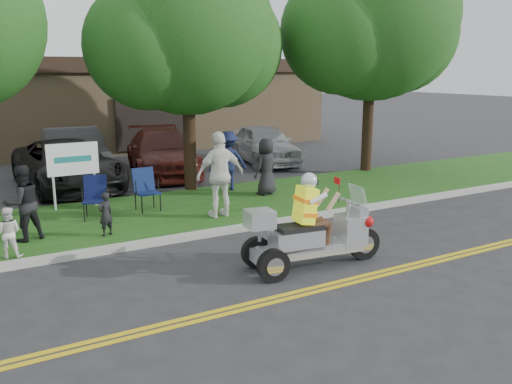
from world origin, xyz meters
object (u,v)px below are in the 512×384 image
lawn_chair_a (95,194)px  parked_car_far_right (264,144)px  spectator_adult_mid (23,203)px  spectator_adult_right (220,175)px  parked_car_mid (68,165)px  lawn_chair_b (145,187)px  parked_car_left (74,154)px  parked_car_right (162,152)px  trike_scooter (310,235)px

lawn_chair_a → parked_car_far_right: (7.62, 5.07, 0.08)m
lawn_chair_a → parked_car_far_right: size_ratio=0.23×
spectator_adult_mid → spectator_adult_right: spectator_adult_right is taller
lawn_chair_a → parked_car_mid: (0.19, 4.12, 0.06)m
parked_car_mid → parked_car_far_right: size_ratio=1.19×
lawn_chair_a → lawn_chair_b: bearing=26.5°
lawn_chair_a → parked_car_left: size_ratio=0.20×
parked_car_right → spectator_adult_mid: bearing=-118.6°
spectator_adult_mid → parked_car_left: bearing=-128.2°
spectator_adult_mid → parked_car_left: (2.38, 6.64, -0.06)m
trike_scooter → lawn_chair_b: trike_scooter is taller
trike_scooter → lawn_chair_b: 5.30m
spectator_adult_right → lawn_chair_a: bearing=-27.6°
parked_car_left → parked_car_mid: parked_car_left is taller
spectator_adult_mid → parked_car_right: size_ratio=0.30×
spectator_adult_mid → parked_car_far_right: bearing=-165.3°
parked_car_left → trike_scooter: bearing=-75.1°
parked_car_mid → spectator_adult_mid: bearing=-113.8°
parked_car_mid → parked_car_far_right: 7.49m
parked_car_right → parked_car_far_right: (4.13, 0.10, -0.00)m
spectator_adult_mid → spectator_adult_right: 4.31m
parked_car_left → parked_car_mid: 1.57m
trike_scooter → parked_car_mid: bearing=112.2°
trike_scooter → parked_car_left: bearing=107.6°
parked_car_left → parked_car_right: 2.87m
spectator_adult_mid → parked_car_left: 7.05m
parked_car_mid → parked_car_far_right: parked_car_far_right is taller
lawn_chair_a → spectator_adult_right: (2.60, -1.36, 0.45)m
lawn_chair_a → spectator_adult_mid: spectator_adult_mid is taller
lawn_chair_b → parked_car_mid: bearing=102.6°
spectator_adult_right → parked_car_left: (-1.91, 6.97, -0.30)m
lawn_chair_a → spectator_adult_mid: 1.99m
lawn_chair_b → parked_car_mid: (-1.08, 3.98, 0.04)m
spectator_adult_mid → spectator_adult_right: (4.29, -0.33, 0.24)m
trike_scooter → parked_car_left: trike_scooter is taller
lawn_chair_a → parked_car_right: bearing=74.9°
trike_scooter → parked_car_right: size_ratio=0.52×
parked_car_left → parked_car_right: bearing=-8.2°
lawn_chair_a → spectator_adult_mid: (-1.69, -1.03, 0.21)m
trike_scooter → lawn_chair_a: size_ratio=2.69×
parked_car_right → lawn_chair_b: bearing=-102.5°
parked_car_right → parked_car_far_right: size_ratio=1.18×
spectator_adult_mid → parked_car_right: (5.18, 6.00, -0.13)m
spectator_adult_right → parked_car_right: (0.89, 6.33, -0.37)m
lawn_chair_a → spectator_adult_right: 2.97m
spectator_adult_mid → parked_car_mid: 5.49m
lawn_chair_a → parked_car_far_right: bearing=53.6°
lawn_chair_a → spectator_adult_mid: bearing=-128.7°
lawn_chair_b → parked_car_left: parked_car_left is taller
parked_car_mid → parked_car_far_right: (7.43, 0.94, 0.02)m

